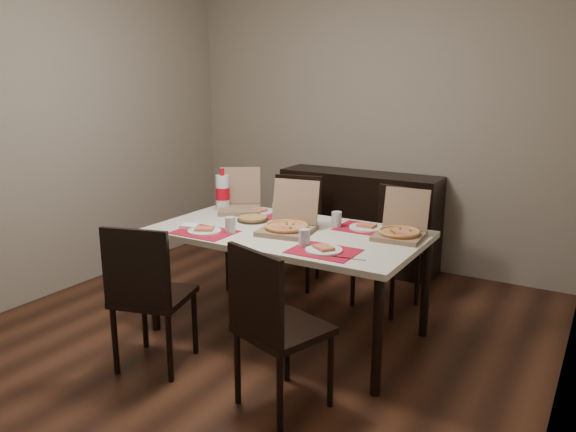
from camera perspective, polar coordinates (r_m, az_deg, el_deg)
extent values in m
cube|color=#452415|center=(4.03, -3.50, -12.20)|extent=(3.80, 4.00, 0.02)
cube|color=gray|center=(5.41, 8.45, 8.89)|extent=(3.80, 0.02, 2.60)
cube|color=gray|center=(4.98, -22.44, 7.57)|extent=(0.02, 4.00, 2.60)
cube|color=black|center=(5.34, 7.19, -0.39)|extent=(1.50, 0.40, 0.90)
cube|color=beige|center=(3.82, 0.00, -1.75)|extent=(1.80, 1.00, 0.04)
cylinder|color=black|center=(4.09, -13.47, -6.57)|extent=(0.06, 0.06, 0.71)
cylinder|color=black|center=(3.23, 9.06, -12.05)|extent=(0.06, 0.06, 0.71)
cylinder|color=black|center=(4.72, -6.06, -3.47)|extent=(0.06, 0.06, 0.71)
cylinder|color=black|center=(4.00, 13.79, -7.07)|extent=(0.06, 0.06, 0.71)
cube|color=black|center=(3.58, -13.45, -7.96)|extent=(0.52, 0.52, 0.04)
cube|color=black|center=(3.34, -15.21, -5.11)|extent=(0.41, 0.14, 0.46)
cylinder|color=black|center=(3.62, -17.17, -12.04)|extent=(0.04, 0.04, 0.43)
cylinder|color=black|center=(3.45, -11.94, -13.00)|extent=(0.04, 0.04, 0.43)
cylinder|color=black|center=(3.90, -14.38, -9.92)|extent=(0.04, 0.04, 0.43)
cylinder|color=black|center=(3.74, -9.46, -10.66)|extent=(0.04, 0.04, 0.43)
cube|color=black|center=(3.06, -0.45, -11.43)|extent=(0.53, 0.53, 0.04)
cube|color=black|center=(2.85, -3.38, -7.95)|extent=(0.41, 0.16, 0.46)
cylinder|color=black|center=(3.20, -5.16, -15.06)|extent=(0.04, 0.04, 0.43)
cylinder|color=black|center=(2.95, -0.83, -17.68)|extent=(0.04, 0.04, 0.43)
cylinder|color=black|center=(3.39, -0.11, -13.18)|extent=(0.04, 0.04, 0.43)
cylinder|color=black|center=(3.16, 4.33, -15.38)|extent=(0.04, 0.04, 0.43)
cube|color=black|center=(4.82, 0.47, -1.85)|extent=(0.51, 0.51, 0.04)
cube|color=black|center=(4.94, 1.08, 1.51)|extent=(0.41, 0.13, 0.46)
cylinder|color=black|center=(5.01, 3.01, -4.06)|extent=(0.04, 0.04, 0.43)
cylinder|color=black|center=(5.10, -0.93, -3.71)|extent=(0.04, 0.04, 0.43)
cylinder|color=black|center=(4.68, 1.99, -5.37)|extent=(0.04, 0.04, 0.43)
cylinder|color=black|center=(4.78, -2.21, -4.97)|extent=(0.04, 0.04, 0.43)
cube|color=black|center=(4.42, 9.97, -3.55)|extent=(0.50, 0.50, 0.04)
cube|color=black|center=(4.51, 11.43, 0.03)|extent=(0.42, 0.12, 0.46)
cylinder|color=black|center=(4.55, 13.00, -6.31)|extent=(0.04, 0.04, 0.43)
cylinder|color=black|center=(4.73, 9.23, -5.35)|extent=(0.04, 0.04, 0.43)
cylinder|color=black|center=(4.26, 10.53, -7.59)|extent=(0.04, 0.04, 0.43)
cylinder|color=black|center=(4.45, 6.61, -6.50)|extent=(0.04, 0.04, 0.43)
cube|color=#AC0B23|center=(3.80, -8.48, -1.63)|extent=(0.40, 0.30, 0.00)
cylinder|color=white|center=(3.80, -8.49, -1.52)|extent=(0.22, 0.22, 0.01)
cube|color=tan|center=(3.79, -8.50, -1.30)|extent=(0.15, 0.13, 0.02)
cylinder|color=#ACAFB7|center=(3.75, -5.88, -0.94)|extent=(0.07, 0.07, 0.11)
cube|color=#B2B2B7|center=(3.91, -9.80, -1.23)|extent=(0.20, 0.04, 0.00)
cube|color=white|center=(3.93, -9.94, -1.00)|extent=(0.13, 0.13, 0.02)
cube|color=#AC0B23|center=(3.36, 3.65, -3.59)|extent=(0.40, 0.30, 0.00)
cylinder|color=white|center=(3.36, 3.65, -3.46)|extent=(0.22, 0.22, 0.01)
cube|color=tan|center=(3.35, 3.66, -3.21)|extent=(0.15, 0.14, 0.02)
cylinder|color=#ACAFB7|center=(3.44, 1.66, -2.24)|extent=(0.07, 0.07, 0.11)
cube|color=#B2B2B7|center=(3.24, 6.19, -4.32)|extent=(0.20, 0.04, 0.00)
cube|color=#AC0B23|center=(4.30, -3.05, 0.32)|extent=(0.40, 0.30, 0.00)
cylinder|color=white|center=(4.29, -3.05, 0.42)|extent=(0.24, 0.24, 0.01)
cube|color=tan|center=(4.29, -3.05, 0.62)|extent=(0.14, 0.12, 0.02)
cylinder|color=#ACAFB7|center=(4.12, -1.11, 0.52)|extent=(0.07, 0.07, 0.11)
cube|color=#B2B2B7|center=(4.44, -4.73, 0.74)|extent=(0.20, 0.04, 0.00)
cube|color=white|center=(4.41, -4.49, 0.82)|extent=(0.13, 0.13, 0.02)
cube|color=#AC0B23|center=(3.88, 7.98, -1.28)|extent=(0.40, 0.30, 0.00)
cylinder|color=white|center=(3.88, 7.98, -1.16)|extent=(0.24, 0.24, 0.01)
cube|color=tan|center=(3.88, 7.99, -0.95)|extent=(0.12, 0.09, 0.02)
cylinder|color=#ACAFB7|center=(3.89, 4.96, -0.36)|extent=(0.07, 0.07, 0.11)
cube|color=#B2B2B7|center=(3.84, 10.79, -1.55)|extent=(0.20, 0.04, 0.00)
cube|color=white|center=(3.72, 0.60, -1.69)|extent=(0.15, 0.16, 0.02)
cube|color=brown|center=(3.74, -0.17, -1.52)|extent=(0.37, 0.37, 0.03)
cube|color=brown|center=(3.84, 0.78, 1.49)|extent=(0.34, 0.12, 0.30)
cylinder|color=tan|center=(3.73, -0.17, -1.14)|extent=(0.32, 0.32, 0.02)
cube|color=brown|center=(3.68, 11.21, -2.04)|extent=(0.32, 0.32, 0.03)
cube|color=brown|center=(3.79, 11.93, 0.73)|extent=(0.30, 0.09, 0.27)
cylinder|color=tan|center=(3.68, 11.22, -1.68)|extent=(0.27, 0.27, 0.02)
cube|color=brown|center=(4.35, -4.92, 0.64)|extent=(0.44, 0.44, 0.03)
cube|color=brown|center=(4.47, -4.88, 3.11)|extent=(0.31, 0.23, 0.29)
cylinder|color=black|center=(4.07, -3.60, -0.40)|extent=(0.23, 0.23, 0.01)
cylinder|color=#BC8D48|center=(4.06, -3.61, -0.20)|extent=(0.20, 0.20, 0.02)
imported|color=white|center=(3.90, 2.27, -0.88)|extent=(0.14, 0.14, 0.03)
cylinder|color=silver|center=(4.40, -6.66, 2.36)|extent=(0.11, 0.11, 0.27)
cylinder|color=#B60814|center=(4.40, -6.66, 2.29)|extent=(0.11, 0.11, 0.09)
cylinder|color=#B60814|center=(4.37, -6.72, 4.46)|extent=(0.04, 0.04, 0.05)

